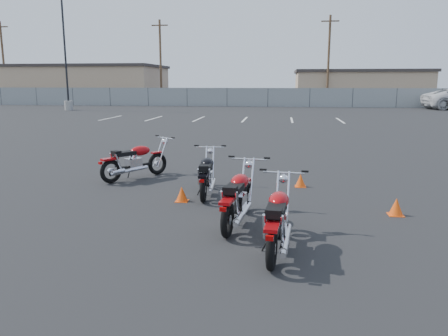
# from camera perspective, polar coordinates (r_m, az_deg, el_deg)

# --- Properties ---
(ground) EXTENTS (120.00, 120.00, 0.00)m
(ground) POSITION_cam_1_polar(r_m,az_deg,el_deg) (8.49, -1.87, -5.05)
(ground) COLOR black
(ground) RESTS_ON ground
(motorcycle_front_red) EXTENTS (1.52, 1.83, 0.99)m
(motorcycle_front_red) POSITION_cam_1_polar(r_m,az_deg,el_deg) (11.03, -11.56, 0.91)
(motorcycle_front_red) COLOR black
(motorcycle_front_red) RESTS_ON ground
(motorcycle_second_black) EXTENTS (0.74, 1.92, 0.94)m
(motorcycle_second_black) POSITION_cam_1_polar(r_m,az_deg,el_deg) (9.30, -2.26, -0.90)
(motorcycle_second_black) COLOR black
(motorcycle_second_black) RESTS_ON ground
(motorcycle_third_red) EXTENTS (0.79, 2.05, 1.00)m
(motorcycle_third_red) POSITION_cam_1_polar(r_m,az_deg,el_deg) (7.36, 1.83, -3.91)
(motorcycle_third_red) COLOR black
(motorcycle_third_red) RESTS_ON ground
(motorcycle_rear_red) EXTENTS (0.78, 2.03, 0.99)m
(motorcycle_rear_red) POSITION_cam_1_polar(r_m,az_deg,el_deg) (6.27, 7.05, -6.75)
(motorcycle_rear_red) COLOR black
(motorcycle_rear_red) RESTS_ON ground
(training_cone_near) EXTENTS (0.25, 0.25, 0.30)m
(training_cone_near) POSITION_cam_1_polar(r_m,az_deg,el_deg) (10.19, 9.96, -1.60)
(training_cone_near) COLOR #FF510D
(training_cone_near) RESTS_ON ground
(training_cone_far) EXTENTS (0.27, 0.27, 0.32)m
(training_cone_far) POSITION_cam_1_polar(r_m,az_deg,el_deg) (8.50, 21.57, -4.72)
(training_cone_far) COLOR #FF510D
(training_cone_far) RESTS_ON ground
(training_cone_extra) EXTENTS (0.25, 0.25, 0.30)m
(training_cone_extra) POSITION_cam_1_polar(r_m,az_deg,el_deg) (8.86, -5.53, -3.39)
(training_cone_extra) COLOR #FF510D
(training_cone_extra) RESTS_ON ground
(light_pole_west) EXTENTS (0.80, 0.70, 10.06)m
(light_pole_west) POSITION_cam_1_polar(r_m,az_deg,el_deg) (39.76, -19.83, 10.87)
(light_pole_west) COLOR gray
(light_pole_west) RESTS_ON ground
(chainlink_fence) EXTENTS (80.06, 0.06, 1.80)m
(chainlink_fence) POSITION_cam_1_polar(r_m,az_deg,el_deg) (43.09, 5.75, 9.17)
(chainlink_fence) COLOR gray
(chainlink_fence) RESTS_ON ground
(tan_building_west) EXTENTS (18.40, 10.40, 4.30)m
(tan_building_west) POSITION_cam_1_polar(r_m,az_deg,el_deg) (55.21, -17.85, 10.43)
(tan_building_west) COLOR tan
(tan_building_west) RESTS_ON ground
(tan_building_east) EXTENTS (14.40, 9.40, 3.70)m
(tan_building_east) POSITION_cam_1_polar(r_m,az_deg,el_deg) (52.76, 17.19, 10.14)
(tan_building_east) COLOR tan
(tan_building_east) RESTS_ON ground
(utility_pole_a) EXTENTS (1.80, 0.24, 9.00)m
(utility_pole_a) POSITION_cam_1_polar(r_m,az_deg,el_deg) (56.57, -26.86, 12.35)
(utility_pole_a) COLOR #4E3724
(utility_pole_a) RESTS_ON ground
(utility_pole_b) EXTENTS (1.80, 0.24, 9.00)m
(utility_pole_b) POSITION_cam_1_polar(r_m,az_deg,el_deg) (49.91, -8.28, 13.73)
(utility_pole_b) COLOR #4E3724
(utility_pole_b) RESTS_ON ground
(utility_pole_c) EXTENTS (1.80, 0.24, 9.00)m
(utility_pole_c) POSITION_cam_1_polar(r_m,az_deg,el_deg) (47.33, 13.50, 13.68)
(utility_pole_c) COLOR #4E3724
(utility_pole_c) RESTS_ON ground
(parking_line_stripes) EXTENTS (15.12, 4.00, 0.01)m
(parking_line_stripes) POSITION_cam_1_polar(r_m,az_deg,el_deg) (28.40, -0.33, 6.40)
(parking_line_stripes) COLOR silver
(parking_line_stripes) RESTS_ON ground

